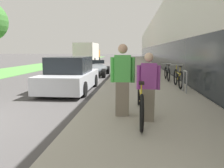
% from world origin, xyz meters
% --- Properties ---
extents(sidewalk_slab, '(3.90, 70.00, 0.16)m').
position_xyz_m(sidewalk_slab, '(5.15, 21.00, 0.08)').
color(sidewalk_slab, '#A39E8E').
rests_on(sidewalk_slab, ground).
extents(storefront_facade, '(10.01, 70.00, 6.09)m').
position_xyz_m(storefront_facade, '(12.13, 29.00, 3.04)').
color(storefront_facade, silver).
rests_on(storefront_facade, ground).
extents(lawn_strip, '(4.63, 70.00, 0.03)m').
position_xyz_m(lawn_strip, '(-5.91, 25.00, 0.01)').
color(lawn_strip, '#518E42').
rests_on(lawn_strip, ground).
extents(tandem_bicycle, '(0.52, 2.94, 0.96)m').
position_xyz_m(tandem_bicycle, '(4.78, 1.00, 0.56)').
color(tandem_bicycle, black).
rests_on(tandem_bicycle, sidewalk_slab).
extents(person_rider, '(0.53, 0.21, 1.56)m').
position_xyz_m(person_rider, '(4.95, 0.61, 0.94)').
color(person_rider, '#756B5B').
rests_on(person_rider, sidewalk_slab).
extents(person_bystander, '(0.60, 0.23, 1.76)m').
position_xyz_m(person_bystander, '(4.35, 0.99, 1.04)').
color(person_bystander, '#756B5B').
rests_on(person_bystander, sidewalk_slab).
extents(bike_rack_hoop, '(0.05, 0.60, 0.84)m').
position_xyz_m(bike_rack_hoop, '(6.61, 4.31, 0.67)').
color(bike_rack_hoop, gray).
rests_on(bike_rack_hoop, sidewalk_slab).
extents(cruiser_bike_nearest, '(0.52, 1.85, 0.97)m').
position_xyz_m(cruiser_bike_nearest, '(6.58, 5.51, 0.56)').
color(cruiser_bike_nearest, black).
rests_on(cruiser_bike_nearest, sidewalk_slab).
extents(cruiser_bike_middle, '(0.52, 1.73, 0.89)m').
position_xyz_m(cruiser_bike_middle, '(6.45, 7.78, 0.53)').
color(cruiser_bike_middle, black).
rests_on(cruiser_bike_middle, sidewalk_slab).
extents(parked_sedan_curbside, '(1.94, 4.08, 1.49)m').
position_xyz_m(parked_sedan_curbside, '(1.86, 4.97, 0.67)').
color(parked_sedan_curbside, silver).
rests_on(parked_sedan_curbside, ground).
extents(vintage_roadster_curbside, '(1.71, 4.12, 1.09)m').
position_xyz_m(vintage_roadster_curbside, '(1.94, 10.95, 0.48)').
color(vintage_roadster_curbside, '#4C5156').
rests_on(vintage_roadster_curbside, ground).
extents(moving_truck, '(2.58, 6.61, 2.74)m').
position_xyz_m(moving_truck, '(-1.61, 25.18, 1.39)').
color(moving_truck, orange).
rests_on(moving_truck, ground).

